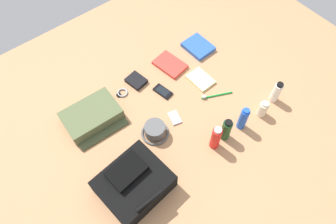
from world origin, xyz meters
TOP-DOWN VIEW (x-y plane):
  - ground_plane at (0.00, 0.00)m, footprint 2.64×2.02m
  - backpack at (0.38, 0.21)m, footprint 0.34×0.30m
  - toiletry_pouch at (0.34, -0.24)m, footprint 0.31×0.25m
  - bucket_hat at (0.12, 0.04)m, footprint 0.15×0.15m
  - toothpaste_tube at (-0.54, 0.29)m, footprint 0.05×0.05m
  - lotion_bottle at (-0.41, 0.31)m, footprint 0.05×0.05m
  - deodorant_spray at (-0.27, 0.30)m, footprint 0.04×0.04m
  - shampoo_bottle at (-0.15, 0.29)m, footprint 0.05×0.05m
  - sunscreen_spray at (-0.07, 0.29)m, footprint 0.05×0.05m
  - paperback_novel at (-0.46, -0.27)m, footprint 0.15×0.18m
  - travel_guidebook at (-0.23, -0.27)m, footprint 0.16×0.21m
  - cell_phone at (-0.08, -0.14)m, footprint 0.08×0.12m
  - media_player at (-0.02, 0.03)m, footprint 0.07×0.10m
  - wristwatch at (0.11, -0.28)m, footprint 0.07×0.06m
  - toothbrush at (-0.29, 0.07)m, footprint 0.17×0.09m
  - wallet at (0.00, -0.30)m, footprint 0.11×0.12m
  - notepad at (-0.31, -0.07)m, footprint 0.11×0.15m

SIDE VIEW (x-z plane):
  - ground_plane at x=0.00m, z-range -0.02..0.00m
  - media_player at x=-0.02m, z-range 0.00..0.01m
  - wristwatch at x=0.11m, z-range 0.00..0.01m
  - toothbrush at x=-0.29m, z-range 0.00..0.02m
  - cell_phone at x=-0.08m, z-range 0.00..0.01m
  - notepad at x=-0.31m, z-range 0.00..0.02m
  - travel_guidebook at x=-0.23m, z-range 0.00..0.02m
  - wallet at x=0.00m, z-range 0.00..0.02m
  - paperback_novel at x=-0.46m, z-range 0.00..0.03m
  - bucket_hat at x=0.12m, z-range 0.00..0.07m
  - toiletry_pouch at x=0.34m, z-range 0.00..0.08m
  - lotion_bottle at x=-0.41m, z-range 0.00..0.11m
  - backpack at x=0.38m, z-range -0.01..0.14m
  - toothpaste_tube at x=-0.54m, z-range 0.00..0.15m
  - shampoo_bottle at x=-0.15m, z-range 0.00..0.15m
  - deodorant_spray at x=-0.27m, z-range 0.00..0.16m
  - sunscreen_spray at x=-0.07m, z-range 0.00..0.17m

